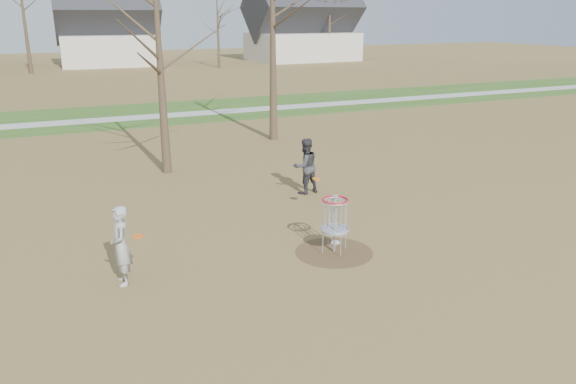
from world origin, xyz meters
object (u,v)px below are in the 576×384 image
object	(u,v)px
disc_grounded	(335,242)
player_standing	(121,246)
disc_golf_basket	(335,215)
player_throwing	(305,166)

from	to	relation	value
disc_grounded	player_standing	bearing A→B (deg)	-179.04
disc_golf_basket	player_standing	bearing A→B (deg)	175.40
disc_grounded	disc_golf_basket	world-z (taller)	disc_golf_basket
disc_grounded	disc_golf_basket	xyz separation A→B (m)	(-0.29, -0.46, 0.89)
disc_grounded	disc_golf_basket	distance (m)	1.05
player_standing	player_throwing	xyz separation A→B (m)	(6.06, 4.01, 0.03)
player_throwing	disc_grounded	bearing A→B (deg)	65.92
disc_grounded	disc_golf_basket	size ratio (longest dim) A/B	0.16
disc_golf_basket	player_throwing	bearing A→B (deg)	72.66
player_standing	player_throwing	distance (m)	7.26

